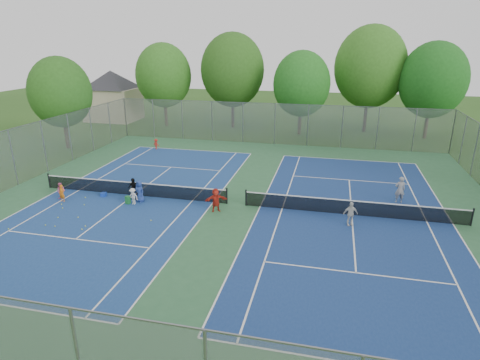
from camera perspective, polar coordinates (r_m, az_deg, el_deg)
name	(u,v)px	position (r m, az deg, el deg)	size (l,w,h in m)	color
ground	(236,205)	(25.15, -0.52, -3.53)	(120.00, 120.00, 0.00)	#285019
court_pad	(236,205)	(25.14, -0.52, -3.52)	(32.00, 32.00, 0.01)	#2E613B
court_left	(134,195)	(27.53, -14.84, -2.10)	(10.97, 23.77, 0.01)	navy
court_right	(352,215)	(24.58, 15.61, -4.80)	(10.97, 23.77, 0.01)	navy
net_left	(133,189)	(27.38, -14.91, -1.25)	(12.87, 0.10, 0.91)	black
net_right	(352,208)	(24.41, 15.70, -3.86)	(12.87, 0.10, 0.91)	black
fence_north	(275,124)	(39.68, 4.97, 7.93)	(32.00, 0.10, 4.00)	gray
fence_west	(13,158)	(32.08, -29.57, 2.75)	(32.00, 0.10, 4.00)	gray
house	(112,87)	(54.32, -17.79, 12.52)	(11.03, 11.03, 7.30)	#B7A88C
tree_nw	(164,75)	(48.76, -10.82, 14.39)	(6.40, 6.40, 9.58)	#443326
tree_nl	(233,70)	(47.06, -1.07, 15.35)	(7.20, 7.20, 10.69)	#443326
tree_nc	(301,84)	(43.88, 8.74, 13.35)	(6.00, 6.00, 8.85)	#443326
tree_nr	(370,67)	(46.74, 18.05, 15.04)	(7.60, 7.60, 11.42)	#443326
tree_ne	(433,80)	(45.69, 25.76, 12.67)	(6.60, 6.60, 9.77)	#443326
tree_side_w	(60,92)	(40.96, -24.19, 11.31)	(5.60, 5.60, 8.47)	#443326
ball_crate	(104,195)	(27.88, -18.84, -1.98)	(0.31, 0.31, 0.27)	#173CAE
ball_hopper	(128,200)	(26.15, -15.66, -2.76)	(0.26, 0.26, 0.51)	#217C33
student_a	(62,193)	(27.83, -24.00, -1.74)	(0.41, 0.27, 1.12)	orange
student_b	(61,191)	(28.28, -24.08, -1.44)	(0.54, 0.42, 1.11)	#D2518A
student_c	(133,196)	(25.89, -14.98, -2.26)	(0.69, 0.40, 1.07)	silver
student_d	(134,189)	(26.64, -14.90, -1.20)	(0.85, 0.35, 1.45)	black
student_e	(140,191)	(26.14, -14.10, -1.55)	(0.70, 0.45, 1.43)	navy
student_f	(216,200)	(23.99, -3.46, -2.85)	(1.35, 0.43, 1.45)	red
child_far_baseline	(156,144)	(38.69, -11.83, 5.02)	(0.65, 0.37, 1.00)	red
instructor	(400,190)	(27.12, 21.79, -1.29)	(0.63, 0.41, 1.72)	gray
teen_court_b	(350,214)	(22.97, 15.43, -4.66)	(0.82, 0.34, 1.39)	silver
tennis_ball_0	(55,226)	(24.46, -24.82, -6.02)	(0.07, 0.07, 0.07)	gold
tennis_ball_1	(45,225)	(24.83, -25.94, -5.82)	(0.07, 0.07, 0.07)	#C2D230
tennis_ball_2	(78,218)	(25.11, -22.03, -4.97)	(0.07, 0.07, 0.07)	yellow
tennis_ball_3	(62,205)	(27.46, -24.05, -3.20)	(0.07, 0.07, 0.07)	yellow
tennis_ball_4	(63,208)	(26.82, -23.91, -3.71)	(0.07, 0.07, 0.07)	#BDD732
tennis_ball_5	(82,230)	(23.50, -21.55, -6.58)	(0.07, 0.07, 0.07)	yellow
tennis_ball_6	(151,221)	(23.46, -12.54, -5.67)	(0.07, 0.07, 0.07)	yellow
tennis_ball_7	(9,229)	(25.29, -30.05, -6.07)	(0.07, 0.07, 0.07)	#B2D832
tennis_ball_8	(58,218)	(25.54, -24.47, -4.91)	(0.07, 0.07, 0.07)	#C4DB33
tennis_ball_9	(85,198)	(28.01, -21.14, -2.37)	(0.07, 0.07, 0.07)	#C4E234
tennis_ball_10	(84,205)	(26.83, -21.27, -3.34)	(0.07, 0.07, 0.07)	#C3E435
tennis_ball_11	(85,226)	(23.83, -21.14, -6.16)	(0.07, 0.07, 0.07)	#D1DC33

